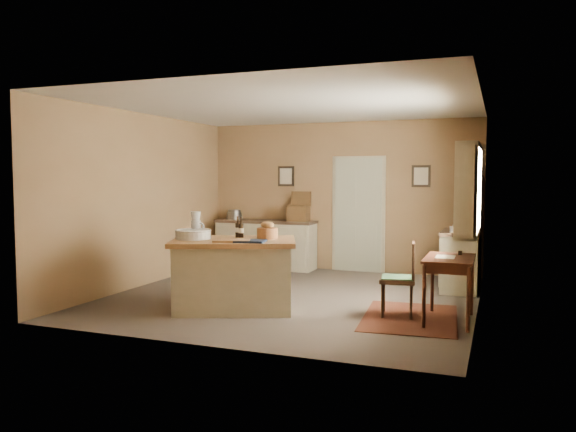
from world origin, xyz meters
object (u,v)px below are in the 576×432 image
at_px(sideboard, 266,242).
at_px(right_cabinet, 460,260).
at_px(desk_chair, 397,280).
at_px(writing_desk, 450,265).
at_px(shelving_unit, 473,226).
at_px(work_island, 233,272).

bearing_deg(sideboard, right_cabinet, -13.53).
relative_size(desk_chair, right_cabinet, 0.90).
relative_size(writing_desk, shelving_unit, 0.49).
distance_m(work_island, desk_chair, 2.07).
xyz_separation_m(desk_chair, shelving_unit, (0.77, 2.54, 0.47)).
relative_size(writing_desk, desk_chair, 1.02).
relative_size(sideboard, desk_chair, 2.12).
height_order(work_island, sideboard, work_island).
bearing_deg(sideboard, shelving_unit, -3.78).
distance_m(writing_desk, right_cabinet, 1.98).
bearing_deg(shelving_unit, work_island, -133.59).
height_order(writing_desk, right_cabinet, right_cabinet).
bearing_deg(sideboard, work_island, -74.34).
bearing_deg(shelving_unit, right_cabinet, -103.78).
bearing_deg(right_cabinet, desk_chair, -107.77).
xyz_separation_m(work_island, sideboard, (-0.89, 3.18, -0.00)).
relative_size(work_island, shelving_unit, 0.99).
relative_size(writing_desk, right_cabinet, 0.92).
bearing_deg(work_island, writing_desk, -13.77).
xyz_separation_m(work_island, shelving_unit, (2.80, 2.94, 0.44)).
bearing_deg(work_island, desk_chair, -10.24).
height_order(sideboard, shelving_unit, shelving_unit).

